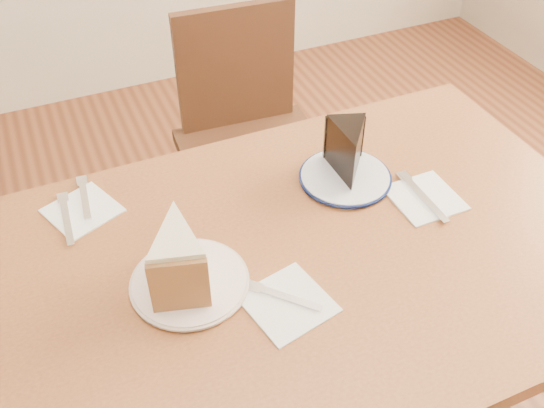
# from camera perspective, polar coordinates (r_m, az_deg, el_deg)

# --- Properties ---
(table) EXTENTS (1.20, 0.80, 0.75)m
(table) POSITION_cam_1_polar(r_m,az_deg,el_deg) (1.24, 3.95, -7.34)
(table) COLOR brown
(table) RESTS_ON ground
(chair_far) EXTENTS (0.46, 0.46, 0.87)m
(chair_far) POSITION_cam_1_polar(r_m,az_deg,el_deg) (1.87, -1.96, 5.72)
(chair_far) COLOR #31190E
(chair_far) RESTS_ON ground
(plate_cream) EXTENTS (0.21, 0.21, 0.01)m
(plate_cream) POSITION_cam_1_polar(r_m,az_deg,el_deg) (1.11, -7.75, -7.32)
(plate_cream) COLOR silver
(plate_cream) RESTS_ON table
(plate_navy) EXTENTS (0.19, 0.19, 0.01)m
(plate_navy) POSITION_cam_1_polar(r_m,az_deg,el_deg) (1.32, 6.89, 2.51)
(plate_navy) COLOR white
(plate_navy) RESTS_ON table
(carrot_cake) EXTENTS (0.13, 0.16, 0.11)m
(carrot_cake) POSITION_cam_1_polar(r_m,az_deg,el_deg) (1.07, -8.80, -4.76)
(carrot_cake) COLOR beige
(carrot_cake) RESTS_ON plate_cream
(chocolate_cake) EXTENTS (0.12, 0.14, 0.10)m
(chocolate_cake) POSITION_cam_1_polar(r_m,az_deg,el_deg) (1.29, 7.22, 4.65)
(chocolate_cake) COLOR black
(chocolate_cake) RESTS_ON plate_navy
(napkin_cream) EXTENTS (0.16, 0.16, 0.00)m
(napkin_cream) POSITION_cam_1_polar(r_m,az_deg,el_deg) (1.07, 1.50, -9.31)
(napkin_cream) COLOR white
(napkin_cream) RESTS_ON table
(napkin_navy) EXTENTS (0.14, 0.14, 0.00)m
(napkin_navy) POSITION_cam_1_polar(r_m,az_deg,el_deg) (1.30, 14.17, 0.57)
(napkin_navy) COLOR white
(napkin_navy) RESTS_ON table
(napkin_spare) EXTENTS (0.17, 0.17, 0.00)m
(napkin_spare) POSITION_cam_1_polar(r_m,az_deg,el_deg) (1.29, -17.42, -0.59)
(napkin_spare) COLOR white
(napkin_spare) RESTS_ON table
(fork_cream) EXTENTS (0.11, 0.11, 0.00)m
(fork_cream) POSITION_cam_1_polar(r_m,az_deg,el_deg) (1.08, 1.16, -8.71)
(fork_cream) COLOR silver
(fork_cream) RESTS_ON napkin_cream
(knife_navy) EXTENTS (0.02, 0.17, 0.00)m
(knife_navy) POSITION_cam_1_polar(r_m,az_deg,el_deg) (1.30, 14.02, 0.68)
(knife_navy) COLOR silver
(knife_navy) RESTS_ON napkin_navy
(fork_spare) EXTENTS (0.03, 0.14, 0.00)m
(fork_spare) POSITION_cam_1_polar(r_m,az_deg,el_deg) (1.32, -17.22, 0.59)
(fork_spare) COLOR silver
(fork_spare) RESTS_ON napkin_spare
(knife_spare) EXTENTS (0.02, 0.16, 0.00)m
(knife_spare) POSITION_cam_1_polar(r_m,az_deg,el_deg) (1.28, -18.78, -1.32)
(knife_spare) COLOR silver
(knife_spare) RESTS_ON napkin_spare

